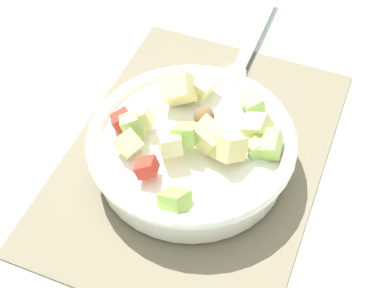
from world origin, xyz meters
The scene contains 4 objects.
ground_plane centered at (0.00, 0.00, 0.00)m, with size 2.40×2.40×0.00m, color silver.
placemat centered at (0.00, 0.00, 0.00)m, with size 0.45×0.33×0.01m, color #756B56.
salad_bowl centered at (-0.01, 0.00, 0.04)m, with size 0.26×0.26×0.10m.
serving_spoon centered at (0.20, 0.00, 0.01)m, with size 0.23×0.04×0.01m.
Camera 1 is at (-0.45, -0.17, 0.60)m, focal length 54.01 mm.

